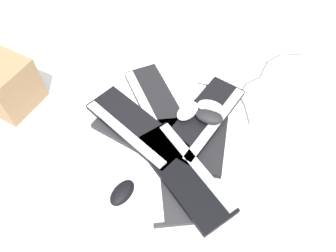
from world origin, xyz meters
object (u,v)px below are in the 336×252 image
Objects in this scene: keyboard_0 at (208,126)px; keyboard_4 at (184,174)px; keyboard_3 at (168,168)px; mouse_3 at (211,107)px; cardboard_box at (6,85)px; keyboard_6 at (204,119)px; mouse_1 at (122,193)px; keyboard_2 at (146,136)px; mouse_2 at (209,117)px; mouse_0 at (188,111)px; keyboard_5 at (135,127)px; keyboard_1 at (157,104)px.

keyboard_4 is (-0.17, -0.19, 0.03)m from keyboard_0.
keyboard_3 is 0.30m from mouse_3.
keyboard_0 is 0.84m from cardboard_box.
keyboard_3 is 4.19× the size of mouse_3.
keyboard_4 is 1.06× the size of keyboard_6.
keyboard_3 is 0.19m from mouse_1.
mouse_2 is at bearing -6.08° from keyboard_2.
keyboard_2 is at bearing 174.11° from keyboard_0.
keyboard_6 is at bearing 118.70° from keyboard_0.
keyboard_6 is 3.99× the size of mouse_2.
mouse_0 is 0.52× the size of cardboard_box.
mouse_1 reaches higher than keyboard_0.
keyboard_5 is 4.15× the size of mouse_0.
keyboard_4 reaches higher than keyboard_3.
mouse_0 is at bearing 153.93° from keyboard_6.
mouse_2 reaches higher than mouse_1.
mouse_2 is (0.00, -0.00, 0.07)m from keyboard_0.
keyboard_5 is 0.30m from mouse_2.
mouse_3 is (0.19, 0.23, 0.04)m from keyboard_4.
keyboard_0 is at bearing -50.34° from mouse_2.
cardboard_box is (-0.75, 0.38, 0.09)m from keyboard_0.
mouse_1 is 1.00× the size of mouse_3.
keyboard_3 is at bearing -147.05° from keyboard_0.
keyboard_4 is 0.26m from keyboard_6.
mouse_1 reaches higher than keyboard_3.
keyboard_2 is 0.28m from mouse_3.
keyboard_5 is 0.27m from mouse_1.
cardboard_box reaches higher than keyboard_5.
keyboard_5 is at bearing -145.35° from mouse_3.
cardboard_box reaches higher than keyboard_4.
keyboard_2 is at bearing -46.28° from keyboard_5.
cardboard_box is at bearing 146.02° from keyboard_5.
keyboard_3 is (-0.04, -0.31, 0.00)m from keyboard_1.
mouse_1 is 0.44m from mouse_2.
mouse_3 is at bearing 50.88° from keyboard_4.
mouse_3 reaches higher than keyboard_3.
keyboard_6 is 0.05m from mouse_3.
mouse_3 is at bearing -35.15° from keyboard_1.
keyboard_1 is 4.12× the size of mouse_3.
keyboard_4 is at bearing -90.78° from mouse_3.
keyboard_6 is (0.28, -0.04, 0.00)m from keyboard_5.
mouse_3 is at bearing 143.76° from mouse_0.
mouse_1 is 0.48m from mouse_3.
keyboard_6 is 2.08× the size of cardboard_box.
keyboard_5 is at bearing -34.85° from mouse_0.
keyboard_6 is 3.99× the size of mouse_1.
keyboard_0 is at bearing -61.30° from keyboard_6.
keyboard_0 is 0.11m from mouse_0.
cardboard_box is at bearing -57.15° from mouse_0.
mouse_0 is (0.14, 0.19, 0.07)m from keyboard_3.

